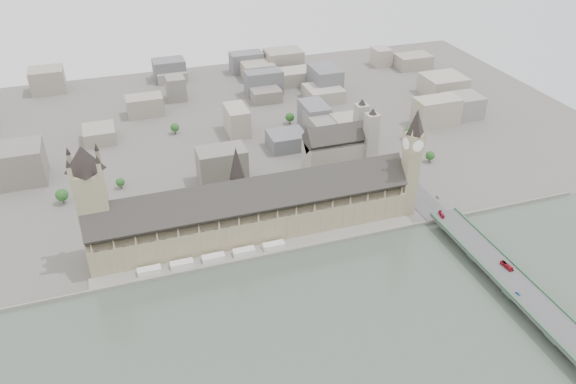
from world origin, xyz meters
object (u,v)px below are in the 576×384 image
object	(u,v)px
westminster_bridge	(493,267)
car_silver	(511,269)
palace_of_westminster	(252,211)
victoria_tower	(92,199)
elizabeth_tower	(412,155)
westminster_abbey	(340,149)
car_approach	(438,198)
car_blue	(518,294)
red_bus_south	(507,266)
red_bus_north	(442,214)

from	to	relation	value
westminster_bridge	car_silver	size ratio (longest dim) A/B	71.59
palace_of_westminster	victoria_tower	bearing A→B (deg)	177.04
palace_of_westminster	elizabeth_tower	size ratio (longest dim) A/B	2.47
victoria_tower	westminster_abbey	world-z (taller)	victoria_tower
elizabeth_tower	car_approach	world-z (taller)	elizabeth_tower
elizabeth_tower	car_blue	world-z (taller)	elizabeth_tower
car_approach	palace_of_westminster	bearing A→B (deg)	176.48
victoria_tower	car_approach	size ratio (longest dim) A/B	23.12
victoria_tower	westminster_bridge	xyz separation A→B (m)	(284.00, -113.50, -50.08)
victoria_tower	palace_of_westminster	bearing A→B (deg)	-2.96
elizabeth_tower	red_bus_south	xyz separation A→B (m)	(28.13, -104.45, -46.25)
car_blue	red_bus_south	bearing A→B (deg)	52.00
red_bus_north	car_approach	world-z (taller)	red_bus_north
westminster_bridge	red_bus_south	bearing A→B (deg)	-65.25
victoria_tower	red_bus_south	size ratio (longest dim) A/B	8.78
elizabeth_tower	red_bus_south	distance (m)	117.64
palace_of_westminster	westminster_bridge	distance (m)	195.05
westminster_bridge	red_bus_north	world-z (taller)	red_bus_north
red_bus_north	elizabeth_tower	bearing A→B (deg)	137.22
elizabeth_tower	westminster_abbey	distance (m)	96.91
victoria_tower	car_blue	bearing A→B (deg)	-28.43
red_bus_south	car_blue	xyz separation A→B (m)	(-10.84, -27.67, -0.96)
palace_of_westminster	car_approach	world-z (taller)	palace_of_westminster
victoria_tower	car_silver	distance (m)	318.64
car_approach	red_bus_south	bearing A→B (deg)	-89.80
westminster_abbey	red_bus_north	size ratio (longest dim) A/B	7.04
red_bus_north	car_approach	bearing A→B (deg)	78.92
westminster_bridge	car_blue	world-z (taller)	car_blue
westminster_abbey	palace_of_westminster	bearing A→B (deg)	-145.83
red_bus_north	car_approach	distance (m)	27.83
westminster_abbey	red_bus_north	world-z (taller)	westminster_abbey
red_bus_south	red_bus_north	bearing A→B (deg)	90.91
palace_of_westminster	car_blue	size ratio (longest dim) A/B	71.65
car_silver	victoria_tower	bearing A→B (deg)	131.60
red_bus_south	car_silver	bearing A→B (deg)	-78.06
elizabeth_tower	victoria_tower	world-z (taller)	elizabeth_tower
palace_of_westminster	car_approach	bearing A→B (deg)	-5.04
car_blue	car_approach	xyz separation A→B (m)	(13.18, 128.96, -0.00)
victoria_tower	car_silver	xyz separation A→B (m)	(289.29, -126.03, -44.21)
red_bus_north	car_approach	xyz separation A→B (m)	(11.69, 25.24, -0.72)
westminster_bridge	car_blue	distance (m)	37.68
westminster_abbey	red_bus_south	world-z (taller)	westminster_abbey
victoria_tower	car_approach	distance (m)	294.59
westminster_bridge	car_blue	bearing A→B (deg)	-100.39
victoria_tower	car_approach	bearing A→B (deg)	-4.17
elizabeth_tower	red_bus_north	size ratio (longest dim) A/B	11.14
westminster_bridge	car_approach	size ratio (longest dim) A/B	75.15
victoria_tower	red_bus_south	bearing A→B (deg)	-23.02
victoria_tower	westminster_bridge	distance (m)	309.91
elizabeth_tower	car_blue	xyz separation A→B (m)	(17.28, -132.12, -47.21)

